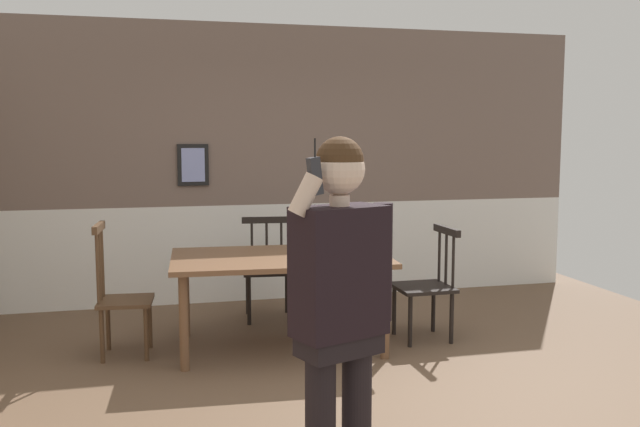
{
  "coord_description": "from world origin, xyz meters",
  "views": [
    {
      "loc": [
        -1.31,
        -4.24,
        1.73
      ],
      "look_at": [
        -0.4,
        -0.59,
        1.29
      ],
      "focal_mm": 38.54,
      "sensor_mm": 36.0,
      "label": 1
    }
  ],
  "objects_px": {
    "chair_near_window": "(427,285)",
    "dining_table": "(280,265)",
    "chair_by_doorway": "(268,268)",
    "person_figure": "(341,298)",
    "chair_at_table_head": "(120,296)"
  },
  "relations": [
    {
      "from": "chair_near_window",
      "to": "chair_by_doorway",
      "type": "relative_size",
      "value": 1.01
    },
    {
      "from": "chair_by_doorway",
      "to": "person_figure",
      "type": "xyz_separation_m",
      "value": [
        -0.24,
        -3.4,
        0.52
      ]
    },
    {
      "from": "dining_table",
      "to": "chair_by_doorway",
      "type": "distance_m",
      "value": 0.95
    },
    {
      "from": "chair_at_table_head",
      "to": "person_figure",
      "type": "bearing_deg",
      "value": 27.52
    },
    {
      "from": "chair_near_window",
      "to": "chair_at_table_head",
      "type": "relative_size",
      "value": 0.91
    },
    {
      "from": "chair_near_window",
      "to": "dining_table",
      "type": "bearing_deg",
      "value": 85.94
    },
    {
      "from": "chair_by_doorway",
      "to": "chair_at_table_head",
      "type": "distance_m",
      "value": 1.56
    },
    {
      "from": "person_figure",
      "to": "dining_table",
      "type": "bearing_deg",
      "value": -114.76
    },
    {
      "from": "chair_near_window",
      "to": "chair_at_table_head",
      "type": "height_order",
      "value": "chair_at_table_head"
    },
    {
      "from": "chair_at_table_head",
      "to": "person_figure",
      "type": "relative_size",
      "value": 0.61
    },
    {
      "from": "chair_by_doorway",
      "to": "person_figure",
      "type": "distance_m",
      "value": 3.44
    },
    {
      "from": "dining_table",
      "to": "chair_by_doorway",
      "type": "bearing_deg",
      "value": 86.32
    },
    {
      "from": "chair_near_window",
      "to": "chair_by_doorway",
      "type": "xyz_separation_m",
      "value": [
        -1.19,
        1.0,
        0.01
      ]
    },
    {
      "from": "chair_near_window",
      "to": "chair_at_table_head",
      "type": "bearing_deg",
      "value": 85.85
    },
    {
      "from": "chair_by_doorway",
      "to": "person_figure",
      "type": "relative_size",
      "value": 0.55
    }
  ]
}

